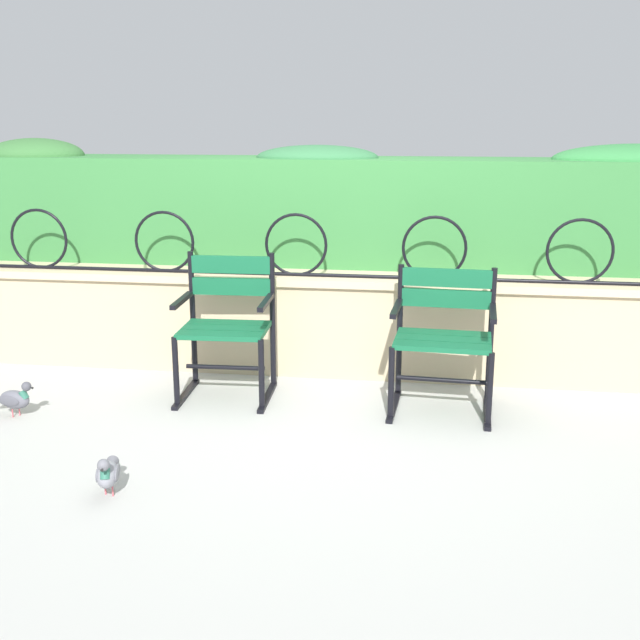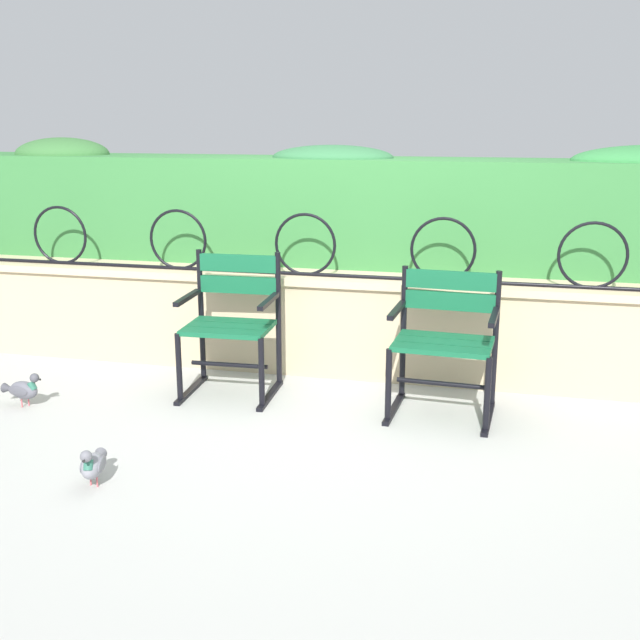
% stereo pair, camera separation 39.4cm
% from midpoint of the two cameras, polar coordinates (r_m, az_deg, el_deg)
% --- Properties ---
extents(ground_plane, '(60.00, 60.00, 0.00)m').
position_cam_midpoint_polar(ground_plane, '(4.66, -2.54, -6.75)').
color(ground_plane, '#ADADA8').
extents(stone_wall, '(7.44, 0.41, 0.68)m').
position_cam_midpoint_polar(stone_wall, '(5.27, -1.03, -0.25)').
color(stone_wall, tan).
rests_on(stone_wall, ground).
extents(iron_arch_fence, '(6.90, 0.02, 0.42)m').
position_cam_midpoint_polar(iron_arch_fence, '(5.13, -3.60, 5.22)').
color(iron_arch_fence, black).
rests_on(iron_arch_fence, stone_wall).
extents(hedge_row, '(7.29, 0.62, 0.88)m').
position_cam_midpoint_polar(hedge_row, '(5.61, -0.23, 8.39)').
color(hedge_row, '#387A3D').
rests_on(hedge_row, stone_wall).
extents(park_chair_left, '(0.58, 0.54, 0.88)m').
position_cam_midpoint_polar(park_chair_left, '(4.87, -9.19, -0.22)').
color(park_chair_left, '#145B38').
rests_on(park_chair_left, ground).
extents(park_chair_right, '(0.62, 0.55, 0.84)m').
position_cam_midpoint_polar(park_chair_right, '(4.61, 6.70, -1.08)').
color(park_chair_right, '#145B38').
rests_on(park_chair_right, ground).
extents(pigeon_near_chairs, '(0.14, 0.29, 0.22)m').
position_cam_midpoint_polar(pigeon_near_chairs, '(3.82, -18.30, -10.70)').
color(pigeon_near_chairs, gray).
rests_on(pigeon_near_chairs, ground).
extents(pigeon_far_side, '(0.29, 0.13, 0.22)m').
position_cam_midpoint_polar(pigeon_far_side, '(4.95, -23.80, -5.34)').
color(pigeon_far_side, '#5B5B66').
rests_on(pigeon_far_side, ground).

